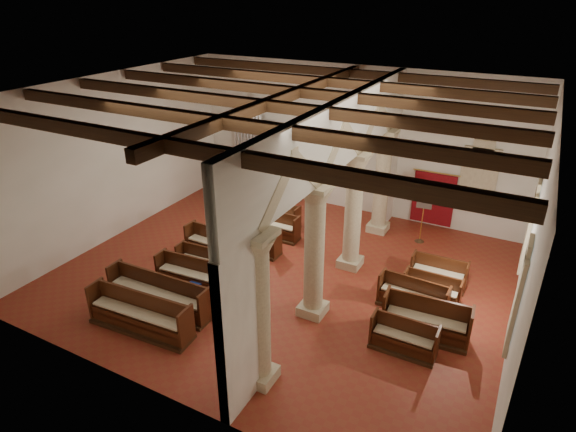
# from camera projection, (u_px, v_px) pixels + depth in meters

# --- Properties ---
(floor) EXTENTS (14.00, 14.00, 0.00)m
(floor) POSITION_uv_depth(u_px,v_px,m) (283.00, 273.00, 16.10)
(floor) COLOR maroon
(floor) RESTS_ON ground
(ceiling) EXTENTS (14.00, 14.00, 0.00)m
(ceiling) POSITION_uv_depth(u_px,v_px,m) (282.00, 92.00, 13.51)
(ceiling) COLOR #342011
(ceiling) RESTS_ON wall_back
(wall_back) EXTENTS (14.00, 0.02, 6.00)m
(wall_back) POSITION_uv_depth(u_px,v_px,m) (353.00, 141.00, 19.59)
(wall_back) COLOR white
(wall_back) RESTS_ON floor
(wall_front) EXTENTS (14.00, 0.02, 6.00)m
(wall_front) POSITION_uv_depth(u_px,v_px,m) (146.00, 288.00, 10.02)
(wall_front) COLOR white
(wall_front) RESTS_ON floor
(wall_left) EXTENTS (0.02, 12.00, 6.00)m
(wall_left) POSITION_uv_depth(u_px,v_px,m) (116.00, 157.00, 17.76)
(wall_left) COLOR white
(wall_left) RESTS_ON floor
(wall_right) EXTENTS (0.02, 12.00, 6.00)m
(wall_right) POSITION_uv_depth(u_px,v_px,m) (532.00, 241.00, 11.85)
(wall_right) COLOR white
(wall_right) RESTS_ON floor
(ceiling_beams) EXTENTS (13.80, 11.80, 0.30)m
(ceiling_beams) POSITION_uv_depth(u_px,v_px,m) (282.00, 98.00, 13.59)
(ceiling_beams) COLOR #3F2914
(ceiling_beams) RESTS_ON wall_back
(arcade) EXTENTS (0.90, 11.90, 6.00)m
(arcade) POSITION_uv_depth(u_px,v_px,m) (338.00, 183.00, 13.80)
(arcade) COLOR beige
(arcade) RESTS_ON floor
(window_right_a) EXTENTS (0.03, 1.00, 2.20)m
(window_right_a) POSITION_uv_depth(u_px,v_px,m) (519.00, 299.00, 11.01)
(window_right_a) COLOR #327251
(window_right_a) RESTS_ON wall_right
(window_right_b) EXTENTS (0.03, 1.00, 2.20)m
(window_right_b) POSITION_uv_depth(u_px,v_px,m) (531.00, 229.00, 14.20)
(window_right_b) COLOR #327251
(window_right_b) RESTS_ON wall_right
(window_back) EXTENTS (1.00, 0.03, 2.20)m
(window_back) POSITION_uv_depth(u_px,v_px,m) (478.00, 180.00, 17.81)
(window_back) COLOR #327251
(window_back) RESTS_ON wall_back
(pipe_organ) EXTENTS (2.10, 0.85, 4.40)m
(pipe_organ) POSITION_uv_depth(u_px,v_px,m) (253.00, 165.00, 21.79)
(pipe_organ) COLOR #3F2914
(pipe_organ) RESTS_ON floor
(lectern) EXTENTS (0.55, 0.57, 1.19)m
(lectern) POSITION_uv_depth(u_px,v_px,m) (295.00, 191.00, 21.27)
(lectern) COLOR #351F10
(lectern) RESTS_ON floor
(dossal_curtain) EXTENTS (1.80, 0.07, 2.17)m
(dossal_curtain) POSITION_uv_depth(u_px,v_px,m) (433.00, 199.00, 18.84)
(dossal_curtain) COLOR maroon
(dossal_curtain) RESTS_ON floor
(processional_banner) EXTENTS (0.55, 0.69, 2.39)m
(processional_banner) POSITION_uv_depth(u_px,v_px,m) (422.00, 222.00, 17.77)
(processional_banner) COLOR #3F2914
(processional_banner) RESTS_ON floor
(hymnal_box_a) EXTENTS (0.43, 0.38, 0.37)m
(hymnal_box_a) POSITION_uv_depth(u_px,v_px,m) (176.00, 320.00, 13.39)
(hymnal_box_a) COLOR #161B9B
(hymnal_box_a) RESTS_ON floor
(hymnal_box_b) EXTENTS (0.43, 0.38, 0.37)m
(hymnal_box_b) POSITION_uv_depth(u_px,v_px,m) (197.00, 287.00, 14.87)
(hymnal_box_b) COLOR #151694
(hymnal_box_b) RESTS_ON floor
(hymnal_box_c) EXTENTS (0.35, 0.28, 0.34)m
(hymnal_box_c) POSITION_uv_depth(u_px,v_px,m) (242.00, 282.00, 15.14)
(hymnal_box_c) COLOR navy
(hymnal_box_c) RESTS_ON floor
(tube_heater_a) EXTENTS (0.84, 0.30, 0.09)m
(tube_heater_a) POSITION_uv_depth(u_px,v_px,m) (122.00, 316.00, 13.73)
(tube_heater_a) COLOR white
(tube_heater_a) RESTS_ON floor
(tube_heater_b) EXTENTS (0.99, 0.22, 0.10)m
(tube_heater_b) POSITION_uv_depth(u_px,v_px,m) (124.00, 313.00, 13.87)
(tube_heater_b) COLOR silver
(tube_heater_b) RESTS_ON floor
(nave_pew_0) EXTENTS (3.20, 0.94, 1.14)m
(nave_pew_0) POSITION_uv_depth(u_px,v_px,m) (141.00, 319.00, 13.28)
(nave_pew_0) COLOR #3F2914
(nave_pew_0) RESTS_ON floor
(nave_pew_1) EXTENTS (3.42, 0.82, 1.11)m
(nave_pew_1) POSITION_uv_depth(u_px,v_px,m) (159.00, 298.00, 14.18)
(nave_pew_1) COLOR #3F2914
(nave_pew_1) RESTS_ON floor
(nave_pew_2) EXTENTS (2.66, 0.87, 1.04)m
(nave_pew_2) POSITION_uv_depth(u_px,v_px,m) (195.00, 279.00, 15.13)
(nave_pew_2) COLOR #3F2914
(nave_pew_2) RESTS_ON floor
(nave_pew_3) EXTENTS (2.61, 0.79, 0.95)m
(nave_pew_3) POSITION_uv_depth(u_px,v_px,m) (213.00, 268.00, 15.82)
(nave_pew_3) COLOR #3F2914
(nave_pew_3) RESTS_ON floor
(nave_pew_4) EXTENTS (2.80, 0.84, 1.08)m
(nave_pew_4) POSITION_uv_depth(u_px,v_px,m) (221.00, 250.00, 16.78)
(nave_pew_4) COLOR #3F2914
(nave_pew_4) RESTS_ON floor
(nave_pew_5) EXTENTS (2.67, 0.71, 1.02)m
(nave_pew_5) POSITION_uv_depth(u_px,v_px,m) (246.00, 241.00, 17.44)
(nave_pew_5) COLOR #3F2914
(nave_pew_5) RESTS_ON floor
(nave_pew_6) EXTENTS (2.87, 0.68, 1.00)m
(nave_pew_6) POSITION_uv_depth(u_px,v_px,m) (264.00, 227.00, 18.50)
(nave_pew_6) COLOR #3F2914
(nave_pew_6) RESTS_ON floor
(nave_pew_7) EXTENTS (2.90, 0.69, 0.97)m
(nave_pew_7) POSITION_uv_depth(u_px,v_px,m) (266.00, 216.00, 19.40)
(nave_pew_7) COLOR #3F2914
(nave_pew_7) RESTS_ON floor
(aisle_pew_0) EXTENTS (1.73, 0.64, 0.95)m
(aisle_pew_0) POSITION_uv_depth(u_px,v_px,m) (403.00, 341.00, 12.52)
(aisle_pew_0) COLOR #3F2914
(aisle_pew_0) RESTS_ON floor
(aisle_pew_1) EXTENTS (2.36, 0.92, 1.15)m
(aisle_pew_1) POSITION_uv_depth(u_px,v_px,m) (425.00, 324.00, 13.05)
(aisle_pew_1) COLOR #3F2914
(aisle_pew_1) RESTS_ON floor
(aisle_pew_2) EXTENTS (2.06, 0.75, 0.99)m
(aisle_pew_2) POSITION_uv_depth(u_px,v_px,m) (412.00, 300.00, 14.17)
(aisle_pew_2) COLOR #3F2914
(aisle_pew_2) RESTS_ON floor
(aisle_pew_3) EXTENTS (1.69, 0.64, 0.95)m
(aisle_pew_3) POSITION_uv_depth(u_px,v_px,m) (431.00, 294.00, 14.46)
(aisle_pew_3) COLOR #3F2914
(aisle_pew_3) RESTS_ON floor
(aisle_pew_4) EXTENTS (1.75, 0.66, 0.96)m
(aisle_pew_4) POSITION_uv_depth(u_px,v_px,m) (438.00, 276.00, 15.34)
(aisle_pew_4) COLOR #3F2914
(aisle_pew_4) RESTS_ON floor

